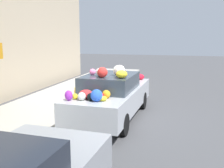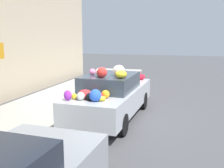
{
  "view_description": "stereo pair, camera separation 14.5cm",
  "coord_description": "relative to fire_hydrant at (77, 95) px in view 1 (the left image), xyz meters",
  "views": [
    {
      "loc": [
        -8.07,
        -2.23,
        2.68
      ],
      "look_at": [
        0.0,
        0.0,
        1.14
      ],
      "focal_mm": 42.0,
      "sensor_mm": 36.0,
      "label": 1
    },
    {
      "loc": [
        -8.03,
        -2.37,
        2.68
      ],
      "look_at": [
        0.0,
        0.0,
        1.14
      ],
      "focal_mm": 42.0,
      "sensor_mm": 36.0,
      "label": 2
    }
  ],
  "objects": [
    {
      "name": "sidewalk_curb",
      "position": [
        -0.89,
        1.07,
        -0.4
      ],
      "size": [
        24.0,
        3.2,
        0.12
      ],
      "color": "#B2ADA3",
      "rests_on": "ground"
    },
    {
      "name": "fire_hydrant",
      "position": [
        0.0,
        0.0,
        0.0
      ],
      "size": [
        0.2,
        0.2,
        0.7
      ],
      "color": "gold",
      "rests_on": "sidewalk_curb"
    },
    {
      "name": "art_car",
      "position": [
        -0.94,
        -1.63,
        0.33
      ],
      "size": [
        4.62,
        1.82,
        1.82
      ],
      "rotation": [
        0.0,
        0.0,
        -0.03
      ],
      "color": "#B7BABF",
      "rests_on": "ground"
    },
    {
      "name": "ground_plane",
      "position": [
        -0.89,
        -1.63,
        -0.46
      ],
      "size": [
        60.0,
        60.0,
        0.0
      ],
      "primitive_type": "plane",
      "color": "#4C4C4F"
    }
  ]
}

